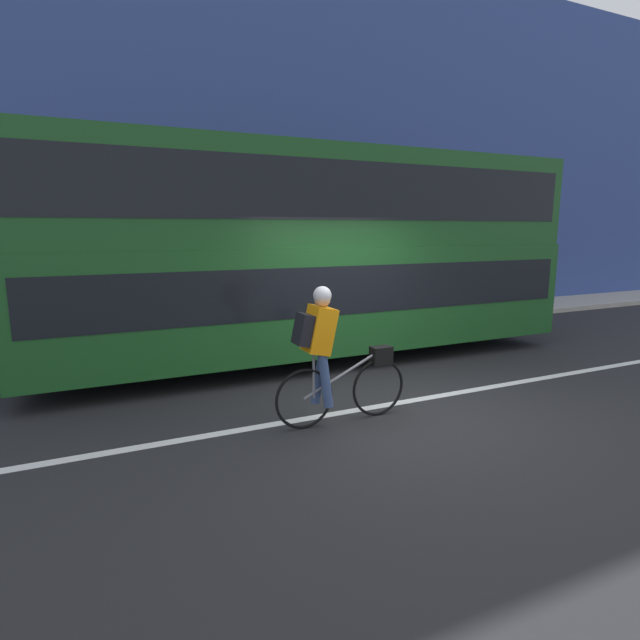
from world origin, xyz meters
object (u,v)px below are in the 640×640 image
(trash_bin, at_px, (12,322))
(street_sign_post, at_px, (171,275))
(bus, at_px, (311,247))
(cyclist_on_bike, at_px, (330,352))

(trash_bin, height_order, street_sign_post, street_sign_post)
(trash_bin, bearing_deg, bus, -25.96)
(cyclist_on_bike, relative_size, street_sign_post, 0.77)
(cyclist_on_bike, xyz_separation_m, trash_bin, (-3.85, 5.36, -0.25))
(trash_bin, xyz_separation_m, street_sign_post, (2.86, -0.01, 0.74))
(bus, xyz_separation_m, cyclist_on_bike, (-1.08, -2.96, -1.11))
(bus, bearing_deg, trash_bin, 154.04)
(trash_bin, relative_size, street_sign_post, 0.47)
(cyclist_on_bike, relative_size, trash_bin, 1.65)
(trash_bin, bearing_deg, street_sign_post, -0.14)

